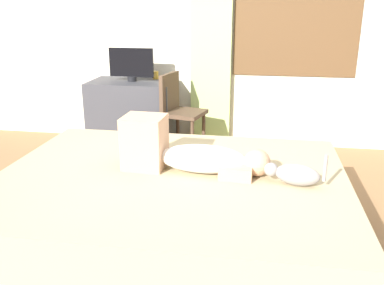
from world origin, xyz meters
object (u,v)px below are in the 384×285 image
Objects in this scene: cat at (294,174)px; bed at (172,211)px; tv_monitor at (131,64)px; person_lying at (187,153)px; cup at (156,75)px; desk at (133,114)px; chair_by_desk at (178,108)px.

bed is at bearing 177.36° from cat.
tv_monitor is at bearing 113.49° from bed.
person_lying reaches higher than cat.
cup reaches higher than bed.
desk is 0.50m from cup.
cat is at bearing -59.64° from chair_by_desk.
chair_by_desk is (-1.05, 1.79, -0.07)m from cat.
cat is (0.75, -0.03, 0.33)m from bed.
person_lying is 2.09m from desk.
cup is (0.22, 0.18, -0.14)m from tv_monitor.
bed is 1.80m from chair_by_desk.
cup is at bearing 131.98° from chair_by_desk.
cat is 2.55m from desk.
cat reaches higher than bed.
bed is at bearing -66.51° from tv_monitor.
bed is at bearing -135.03° from person_lying.
cat is 2.56m from tv_monitor.
bed is 0.82m from cat.
cup is at bearing 38.16° from desk.
bed is 2.60× the size of chair_by_desk.
tv_monitor is at bearing -0.00° from desk.
person_lying is at bearing 44.97° from bed.
tv_monitor reaches higher than person_lying.
bed is at bearing -66.32° from desk.
person_lying reaches higher than desk.
chair_by_desk is at bearing 120.36° from cat.
bed is at bearing -73.51° from cup.
tv_monitor is at bearing 116.74° from person_lying.
chair_by_desk is (-0.39, 1.67, -0.12)m from person_lying.
desk is (-1.60, 1.97, -0.21)m from cat.
chair_by_desk reaches higher than cup.
person_lying is 1.96× the size of tv_monitor.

